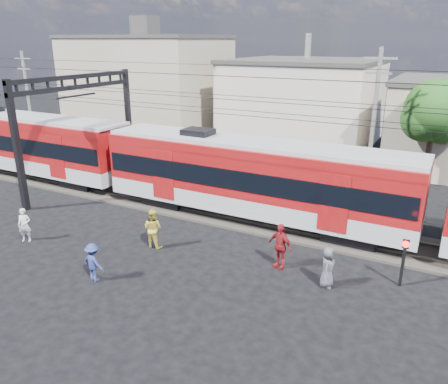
{
  "coord_description": "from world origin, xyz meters",
  "views": [
    {
      "loc": [
        10.2,
        -11.18,
        8.84
      ],
      "look_at": [
        1.57,
        5.0,
        2.45
      ],
      "focal_mm": 35.0,
      "sensor_mm": 36.0,
      "label": 1
    }
  ],
  "objects_px": {
    "commuter_train": "(257,176)",
    "pedestrian_c": "(93,262)",
    "pedestrian_a": "(25,225)",
    "crossing_signal": "(404,254)"
  },
  "relations": [
    {
      "from": "crossing_signal",
      "to": "commuter_train",
      "type": "bearing_deg",
      "value": 156.55
    },
    {
      "from": "pedestrian_a",
      "to": "pedestrian_c",
      "type": "height_order",
      "value": "pedestrian_a"
    },
    {
      "from": "pedestrian_a",
      "to": "crossing_signal",
      "type": "xyz_separation_m",
      "value": [
        15.87,
        4.0,
        0.54
      ]
    },
    {
      "from": "pedestrian_a",
      "to": "crossing_signal",
      "type": "height_order",
      "value": "crossing_signal"
    },
    {
      "from": "commuter_train",
      "to": "crossing_signal",
      "type": "bearing_deg",
      "value": -23.45
    },
    {
      "from": "commuter_train",
      "to": "crossing_signal",
      "type": "height_order",
      "value": "commuter_train"
    },
    {
      "from": "commuter_train",
      "to": "pedestrian_c",
      "type": "height_order",
      "value": "commuter_train"
    },
    {
      "from": "pedestrian_c",
      "to": "crossing_signal",
      "type": "relative_size",
      "value": 0.81
    },
    {
      "from": "commuter_train",
      "to": "pedestrian_c",
      "type": "xyz_separation_m",
      "value": [
        -3.1,
        -8.38,
        -1.63
      ]
    },
    {
      "from": "commuter_train",
      "to": "pedestrian_c",
      "type": "distance_m",
      "value": 9.08
    }
  ]
}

